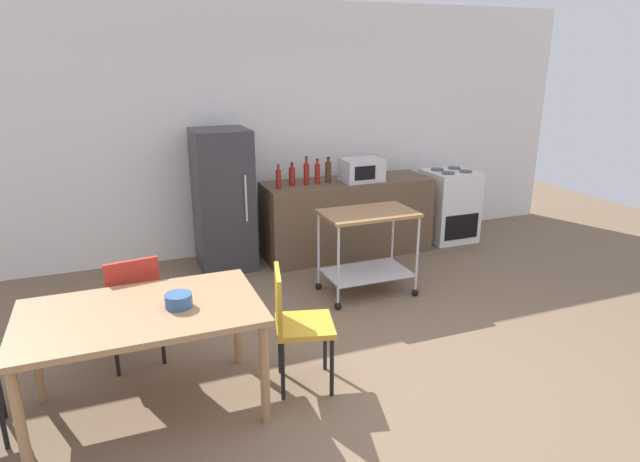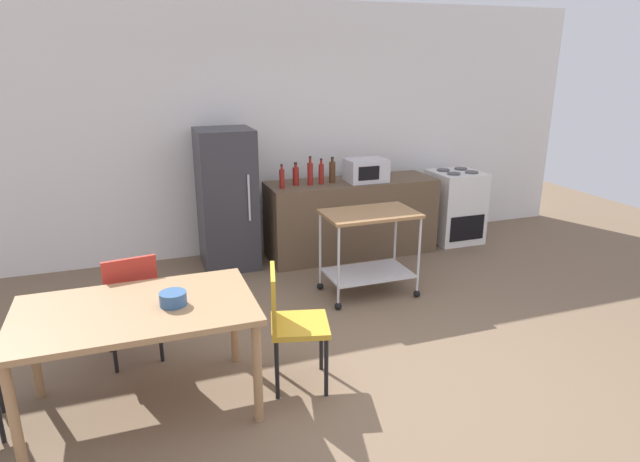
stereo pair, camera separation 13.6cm
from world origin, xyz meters
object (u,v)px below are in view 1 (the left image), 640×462
stove_oven (449,205)px  bottle_sesame_oil (306,173)px  microwave (362,170)px  bottle_hot_sauce (317,173)px  fruit_bowl (179,300)px  chair_red (132,302)px  refrigerator (223,200)px  bottle_soda (279,178)px  bottle_olive_oil (328,172)px  kitchen_cart (368,239)px  chair_mustard (295,320)px  dining_table (142,321)px  bottle_soy_sauce (292,176)px

stove_oven → bottle_sesame_oil: bearing=-178.3°
stove_oven → microwave: (-1.31, -0.10, 0.58)m
bottle_hot_sauce → fruit_bowl: size_ratio=1.67×
bottle_sesame_oil → fruit_bowl: size_ratio=1.87×
microwave → fruit_bowl: (-2.40, -2.32, -0.24)m
fruit_bowl → chair_red: bearing=110.8°
microwave → refrigerator: bearing=173.3°
bottle_soda → bottle_olive_oil: (0.62, 0.08, 0.02)m
refrigerator → kitchen_cart: size_ratio=1.70×
stove_oven → bottle_soda: size_ratio=3.49×
chair_mustard → kitchen_cart: 1.74m
kitchen_cart → bottle_sesame_oil: 1.22m
dining_table → fruit_bowl: size_ratio=8.70×
refrigerator → bottle_soda: (0.58, -0.19, 0.24)m
stove_oven → microwave: size_ratio=2.00×
bottle_hot_sauce → bottle_olive_oil: size_ratio=0.98×
refrigerator → chair_mustard: bearing=-90.8°
chair_red → microwave: 3.16m
bottle_soda → bottle_soy_sauce: bottle_soda is taller
stove_oven → fruit_bowl: bearing=-146.8°
kitchen_cart → chair_red: bearing=-166.2°
bottle_olive_oil → bottle_hot_sauce: bearing=-174.5°
dining_table → stove_oven: size_ratio=1.63×
bottle_olive_oil → microwave: size_ratio=0.64×
fruit_bowl → kitchen_cart: bearing=32.6°
microwave → bottle_olive_oil: bearing=170.0°
bottle_soda → bottle_sesame_oil: (0.34, 0.05, 0.02)m
bottle_soy_sauce → refrigerator: bearing=172.8°
kitchen_cart → bottle_hot_sauce: bottle_hot_sauce is taller
refrigerator → bottle_soda: bearing=-18.4°
chair_mustard → bottle_soda: bottle_soda is taller
chair_mustard → bottle_soda: (0.61, 2.32, 0.49)m
stove_oven → kitchen_cart: stove_oven is taller
stove_oven → fruit_bowl: (-3.71, -2.42, 0.34)m
stove_oven → microwave: microwave is taller
bottle_soy_sauce → bottle_olive_oil: bottle_olive_oil is taller
bottle_hot_sauce → stove_oven: bearing=1.5°
kitchen_cart → microwave: bearing=67.8°
kitchen_cart → bottle_soy_sauce: 1.29m
bottle_hot_sauce → fruit_bowl: bearing=-128.2°
bottle_soy_sauce → bottle_olive_oil: size_ratio=0.87×
bottle_olive_oil → fruit_bowl: bottle_olive_oil is taller
refrigerator → bottle_soda: refrigerator is taller
refrigerator → microwave: bearing=-6.7°
fruit_bowl → chair_mustard: bearing=-0.9°
dining_table → stove_oven: 4.61m
stove_oven → bottle_olive_oil: size_ratio=3.13×
chair_mustard → fruit_bowl: size_ratio=5.16×
refrigerator → fruit_bowl: 2.63m
stove_oven → bottle_hot_sauce: size_ratio=3.20×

